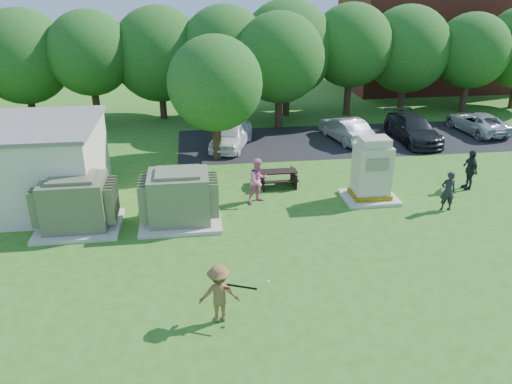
{
  "coord_description": "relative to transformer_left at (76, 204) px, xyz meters",
  "views": [
    {
      "loc": [
        -2.16,
        -12.52,
        8.61
      ],
      "look_at": [
        0.0,
        4.0,
        1.3
      ],
      "focal_mm": 35.0,
      "sensor_mm": 36.0,
      "label": 1
    }
  ],
  "objects": [
    {
      "name": "batter",
      "position": [
        4.8,
        -5.98,
        -0.13
      ],
      "size": [
        1.1,
        0.64,
        1.68
      ],
      "primitive_type": "imported",
      "rotation": [
        0.0,
        0.0,
        3.12
      ],
      "color": "brown",
      "rests_on": "ground"
    },
    {
      "name": "generator_cabinet",
      "position": [
        11.46,
        1.11,
        0.2
      ],
      "size": [
        2.19,
        1.79,
        2.67
      ],
      "color": "beige",
      "rests_on": "ground"
    },
    {
      "name": "parking_strip",
      "position": [
        13.5,
        9.0,
        -0.96
      ],
      "size": [
        20.0,
        6.0,
        0.01
      ],
      "primitive_type": "cube",
      "color": "#232326",
      "rests_on": "ground"
    },
    {
      "name": "brick_building",
      "position": [
        24.5,
        22.5,
        3.03
      ],
      "size": [
        15.0,
        8.0,
        8.0
      ],
      "primitive_type": "cube",
      "color": "maroon",
      "rests_on": "ground"
    },
    {
      "name": "person_at_picnic",
      "position": [
        6.85,
        1.43,
        -0.03
      ],
      "size": [
        1.15,
        1.07,
        1.88
      ],
      "primitive_type": "imported",
      "rotation": [
        0.0,
        0.0,
        0.51
      ],
      "color": "pink",
      "rests_on": "ground"
    },
    {
      "name": "tree_row",
      "position": [
        8.25,
        14.0,
        3.18
      ],
      "size": [
        41.3,
        13.3,
        7.3
      ],
      "color": "#47301E",
      "rests_on": "ground"
    },
    {
      "name": "car_silver_a",
      "position": [
        12.77,
        8.99,
        -0.31
      ],
      "size": [
        2.19,
        4.21,
        1.32
      ],
      "primitive_type": "imported",
      "rotation": [
        0.0,
        0.0,
        3.35
      ],
      "color": "silver",
      "rests_on": "ground"
    },
    {
      "name": "ground",
      "position": [
        6.5,
        -4.5,
        -0.97
      ],
      "size": [
        120.0,
        120.0,
        0.0
      ],
      "primitive_type": "plane",
      "color": "#2D6619",
      "rests_on": "ground"
    },
    {
      "name": "car_white",
      "position": [
        6.35,
        8.6,
        -0.28
      ],
      "size": [
        2.92,
        4.35,
        1.38
      ],
      "primitive_type": "imported",
      "rotation": [
        0.0,
        0.0,
        -0.35
      ],
      "color": "white",
      "rests_on": "ground"
    },
    {
      "name": "picnic_table",
      "position": [
        7.93,
        3.01,
        -0.53
      ],
      "size": [
        1.65,
        1.24,
        0.71
      ],
      "color": "black",
      "rests_on": "ground"
    },
    {
      "name": "car_silver_b",
      "position": [
        20.92,
        9.52,
        -0.38
      ],
      "size": [
        2.44,
        4.46,
        1.19
      ],
      "primitive_type": "imported",
      "rotation": [
        0.0,
        0.0,
        3.25
      ],
      "color": "silver",
      "rests_on": "ground"
    },
    {
      "name": "person_by_generator",
      "position": [
        14.12,
        -0.26,
        -0.16
      ],
      "size": [
        0.63,
        0.45,
        1.61
      ],
      "primitive_type": "imported",
      "rotation": [
        0.0,
        0.0,
        3.03
      ],
      "color": "black",
      "rests_on": "ground"
    },
    {
      "name": "transformer_left",
      "position": [
        0.0,
        0.0,
        0.0
      ],
      "size": [
        3.0,
        2.4,
        2.07
      ],
      "color": "beige",
      "rests_on": "ground"
    },
    {
      "name": "car_dark",
      "position": [
        16.48,
        8.43,
        -0.28
      ],
      "size": [
        2.02,
        4.79,
        1.38
      ],
      "primitive_type": "imported",
      "rotation": [
        0.0,
        0.0,
        0.02
      ],
      "color": "black",
      "rests_on": "ground"
    },
    {
      "name": "person_walking_right",
      "position": [
        16.07,
        1.64,
        -0.09
      ],
      "size": [
        0.44,
        1.03,
        1.76
      ],
      "primitive_type": "imported",
      "rotation": [
        0.0,
        0.0,
        4.7
      ],
      "color": "black",
      "rests_on": "ground"
    },
    {
      "name": "transformer_right",
      "position": [
        3.7,
        0.0,
        0.0
      ],
      "size": [
        3.0,
        2.4,
        2.07
      ],
      "color": "beige",
      "rests_on": "ground"
    },
    {
      "name": "batting_equipment",
      "position": [
        5.41,
        -6.1,
        0.13
      ],
      "size": [
        1.28,
        0.37,
        0.09
      ],
      "color": "black",
      "rests_on": "ground"
    }
  ]
}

